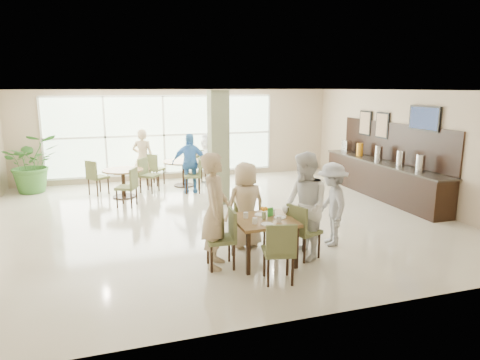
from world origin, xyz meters
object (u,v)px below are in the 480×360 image
object	(u,v)px
main_table	(264,224)
adult_standing	(143,158)
adult_a	(190,163)
potted_plant	(32,163)
teen_far	(246,205)
teen_right	(305,206)
round_table_left	(123,176)
round_table_right	(184,166)
teen_standing	(332,204)
teen_left	(215,211)
adult_b	(208,159)
buffet_counter	(382,176)

from	to	relation	value
main_table	adult_standing	distance (m)	6.53
adult_standing	adult_a	bearing A→B (deg)	152.60
potted_plant	teen_far	world-z (taller)	potted_plant
teen_right	round_table_left	bearing A→B (deg)	-150.14
teen_right	adult_standing	bearing A→B (deg)	-159.74
teen_right	adult_standing	world-z (taller)	teen_right
round_table_right	adult_standing	world-z (taller)	adult_standing
teen_right	teen_standing	size ratio (longest dim) A/B	1.18
teen_left	adult_standing	xyz separation A→B (m)	(-0.59, 6.31, -0.10)
teen_far	adult_standing	world-z (taller)	adult_standing
teen_right	main_table	bearing A→B (deg)	-91.42
teen_far	teen_right	xyz separation A→B (m)	(0.77, -0.83, 0.13)
adult_b	adult_standing	world-z (taller)	adult_standing
adult_a	main_table	bearing A→B (deg)	-77.85
round_table_left	teen_left	xyz separation A→B (m)	(1.22, -5.09, 0.37)
main_table	teen_standing	bearing A→B (deg)	14.81
round_table_left	round_table_right	xyz separation A→B (m)	(1.76, 0.85, 0.03)
teen_right	round_table_right	bearing A→B (deg)	-168.77
potted_plant	teen_left	xyz separation A→B (m)	(3.58, -6.44, 0.12)
buffet_counter	potted_plant	size ratio (longest dim) A/B	2.89
main_table	adult_a	distance (m)	5.19
main_table	teen_right	xyz separation A→B (m)	(0.71, -0.04, 0.25)
teen_left	adult_standing	size ratio (longest dim) A/B	1.11
main_table	teen_left	world-z (taller)	teen_left
round_table_left	adult_b	distance (m)	2.66
buffet_counter	adult_a	world-z (taller)	buffet_counter
teen_standing	potted_plant	bearing A→B (deg)	-124.42
round_table_right	teen_right	distance (m)	6.14
main_table	round_table_left	world-z (taller)	same
buffet_counter	adult_a	xyz separation A→B (m)	(-4.78, 2.04, 0.27)
potted_plant	round_table_right	bearing A→B (deg)	-6.88
round_table_left	teen_standing	bearing A→B (deg)	-53.74
round_table_left	adult_b	size ratio (longest dim) A/B	0.69
round_table_right	potted_plant	bearing A→B (deg)	173.12
potted_plant	adult_standing	size ratio (longest dim) A/B	0.97
potted_plant	teen_right	size ratio (longest dim) A/B	0.89
main_table	round_table_right	size ratio (longest dim) A/B	0.80
potted_plant	round_table_left	bearing A→B (deg)	-29.80
main_table	adult_a	bearing A→B (deg)	92.59
main_table	buffet_counter	bearing A→B (deg)	34.73
potted_plant	teen_standing	bearing A→B (deg)	-46.26
teen_far	main_table	bearing A→B (deg)	84.65
buffet_counter	teen_right	size ratio (longest dim) A/B	2.57
teen_standing	adult_b	xyz separation A→B (m)	(-0.99, 5.63, -0.01)
teen_left	teen_standing	size ratio (longest dim) A/B	1.22
round_table_left	potted_plant	bearing A→B (deg)	150.20
teen_right	adult_a	bearing A→B (deg)	-167.61
teen_far	adult_b	size ratio (longest dim) A/B	1.03
potted_plant	adult_a	distance (m)	4.35
teen_far	adult_standing	xyz separation A→B (m)	(-1.33, 5.60, 0.06)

